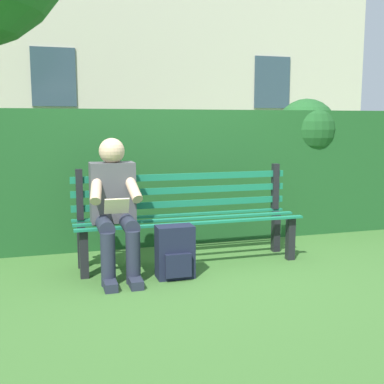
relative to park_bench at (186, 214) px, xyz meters
The scene contains 6 objects.
ground 0.46m from the park_bench, 90.00° to the left, with size 60.00×60.00×0.00m, color #3D6B2D.
park_bench is the anchor object (origin of this frame).
person_seated 0.73m from the park_bench, 14.60° to the left, with size 0.44×0.73×1.16m.
hedge_backdrop 1.04m from the park_bench, 81.54° to the right, with size 6.33×0.87×1.56m.
building_facade 8.64m from the park_bench, 100.63° to the right, with size 9.95×2.76×7.90m.
backpack 0.54m from the park_bench, 62.71° to the left, with size 0.31×0.25×0.44m.
Camera 1 is at (1.21, 4.14, 1.30)m, focal length 45.09 mm.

